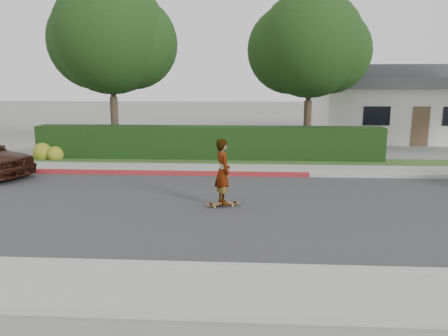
{
  "coord_description": "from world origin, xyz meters",
  "views": [
    {
      "loc": [
        -1.16,
        -11.58,
        3.48
      ],
      "look_at": [
        -1.9,
        0.61,
        1.0
      ],
      "focal_mm": 35.0,
      "sensor_mm": 36.0,
      "label": 1
    }
  ],
  "objects": [
    {
      "name": "hedge",
      "position": [
        -3.0,
        7.2,
        0.75
      ],
      "size": [
        15.0,
        1.0,
        1.5
      ],
      "primitive_type": "cube",
      "color": "black",
      "rests_on": "ground"
    },
    {
      "name": "skateboard",
      "position": [
        -1.9,
        0.11,
        0.08
      ],
      "size": [
        0.98,
        0.49,
        0.09
      ],
      "rotation": [
        0.0,
        0.0,
        0.33
      ],
      "color": "#B49331",
      "rests_on": "ground"
    },
    {
      "name": "road",
      "position": [
        0.0,
        0.0,
        0.01
      ],
      "size": [
        60.0,
        8.0,
        0.01
      ],
      "primitive_type": "cube",
      "color": "#2D2D30",
      "rests_on": "ground"
    },
    {
      "name": "curb_near",
      "position": [
        0.0,
        -4.1,
        0.07
      ],
      "size": [
        60.0,
        0.2,
        0.15
      ],
      "primitive_type": "cube",
      "color": "#9E9E99",
      "rests_on": "ground"
    },
    {
      "name": "sidewalk_far",
      "position": [
        0.0,
        5.0,
        0.06
      ],
      "size": [
        60.0,
        1.6,
        0.12
      ],
      "primitive_type": "cube",
      "color": "gray",
      "rests_on": "ground"
    },
    {
      "name": "tree_left",
      "position": [
        -7.51,
        8.69,
        5.26
      ],
      "size": [
        5.99,
        5.21,
        8.0
      ],
      "color": "#33261C",
      "rests_on": "ground"
    },
    {
      "name": "skateboarder",
      "position": [
        -1.9,
        0.11,
        1.0
      ],
      "size": [
        0.65,
        0.77,
        1.81
      ],
      "primitive_type": "imported",
      "rotation": [
        0.0,
        0.0,
        1.97
      ],
      "color": "white",
      "rests_on": "skateboard"
    },
    {
      "name": "sidewalk_near",
      "position": [
        0.0,
        -5.0,
        0.06
      ],
      "size": [
        60.0,
        1.6,
        0.12
      ],
      "primitive_type": "cube",
      "color": "gray",
      "rests_on": "ground"
    },
    {
      "name": "curb_far",
      "position": [
        0.0,
        4.1,
        0.07
      ],
      "size": [
        60.0,
        0.2,
        0.15
      ],
      "primitive_type": "cube",
      "color": "#9E9E99",
      "rests_on": "ground"
    },
    {
      "name": "flowering_shrub",
      "position": [
        -10.01,
        6.74,
        0.33
      ],
      "size": [
        1.4,
        1.0,
        0.9
      ],
      "color": "#2D4C19",
      "rests_on": "ground"
    },
    {
      "name": "planting_strip",
      "position": [
        0.0,
        6.6,
        0.05
      ],
      "size": [
        60.0,
        1.6,
        0.1
      ],
      "primitive_type": "cube",
      "color": "#2D4C1E",
      "rests_on": "ground"
    },
    {
      "name": "curb_red_section",
      "position": [
        -5.0,
        4.1,
        0.08
      ],
      "size": [
        12.0,
        0.21,
        0.15
      ],
      "primitive_type": "cube",
      "color": "maroon",
      "rests_on": "ground"
    },
    {
      "name": "tree_center",
      "position": [
        1.49,
        9.19,
        4.9
      ],
      "size": [
        5.66,
        4.84,
        7.44
      ],
      "color": "#33261C",
      "rests_on": "ground"
    },
    {
      "name": "ground",
      "position": [
        0.0,
        0.0,
        0.0
      ],
      "size": [
        120.0,
        120.0,
        0.0
      ],
      "primitive_type": "plane",
      "color": "slate",
      "rests_on": "ground"
    },
    {
      "name": "house",
      "position": [
        8.0,
        16.0,
        2.1
      ],
      "size": [
        10.6,
        8.6,
        4.3
      ],
      "color": "beige",
      "rests_on": "ground"
    }
  ]
}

